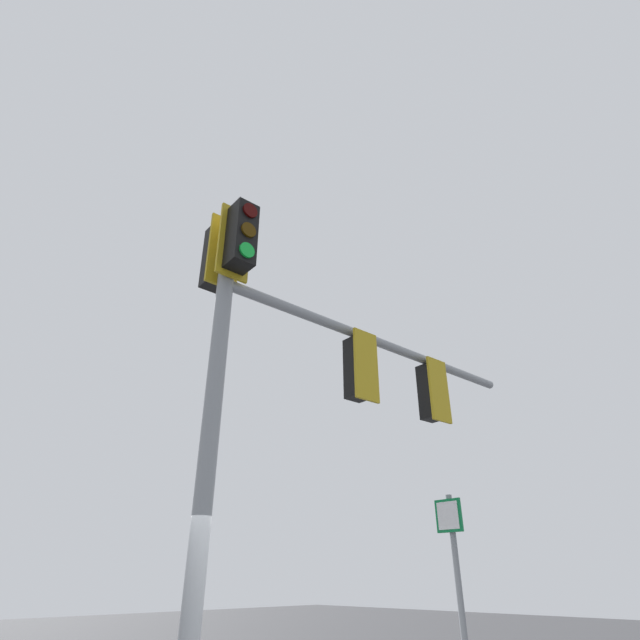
% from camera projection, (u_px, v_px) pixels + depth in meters
% --- Properties ---
extents(signal_mast_assembly, '(1.07, 5.90, 6.25)m').
position_uv_depth(signal_mast_assembly, '(305.00, 362.00, 6.54)').
color(signal_mast_assembly, gray).
rests_on(signal_mast_assembly, ground).
extents(route_sign_primary, '(0.34, 0.10, 2.82)m').
position_uv_depth(route_sign_primary, '(460.00, 605.00, 5.35)').
color(route_sign_primary, slate).
rests_on(route_sign_primary, ground).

